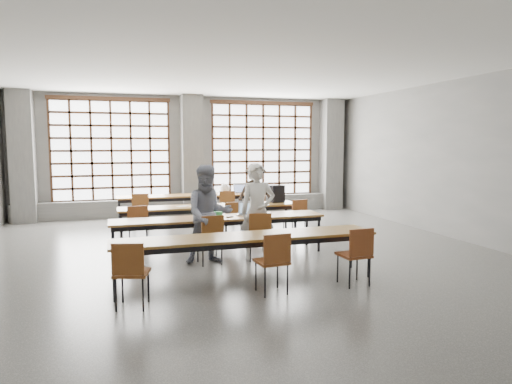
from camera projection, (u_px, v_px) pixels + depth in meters
floor at (238, 256)px, 8.58m from camera, size 11.00×11.00×0.00m
ceiling at (238, 66)px, 8.21m from camera, size 11.00×11.00×0.00m
wall_back at (191, 155)px, 13.62m from camera, size 10.00×0.00×10.00m
wall_front at (442, 195)px, 3.17m from camera, size 10.00×0.00×10.00m
wall_right at (461, 160)px, 9.87m from camera, size 0.00×11.00×11.00m
column_left at (22, 157)px, 12.03m from camera, size 0.60×0.55×3.50m
column_mid at (192, 156)px, 13.36m from camera, size 0.60×0.55×3.50m
column_right at (331, 154)px, 14.68m from camera, size 0.60×0.55×3.50m
window_left at (112, 151)px, 12.87m from camera, size 3.32×0.12×3.00m
window_right at (263, 150)px, 14.19m from camera, size 3.32×0.12×3.00m
sill_ledge at (192, 206)px, 13.59m from camera, size 9.80×0.35×0.50m
desk_row_a at (193, 197)px, 12.30m from camera, size 4.00×0.70×0.73m
desk_row_b at (210, 208)px, 10.17m from camera, size 4.00×0.70×0.73m
desk_row_c at (219, 220)px, 8.58m from camera, size 4.00×0.70×0.73m
desk_row_d at (247, 240)px, 6.86m from camera, size 4.00×0.70×0.73m
chair_back_left at (141, 207)px, 11.30m from camera, size 0.47×0.47×0.88m
chair_back_mid at (227, 204)px, 11.95m from camera, size 0.48×0.49×0.88m
chair_back_right at (257, 202)px, 12.19m from camera, size 0.44×0.44×0.88m
chair_mid_left at (138, 222)px, 9.12m from camera, size 0.43×0.44×0.88m
chair_mid_centre at (234, 217)px, 9.70m from camera, size 0.49×0.49×0.88m
chair_mid_right at (296, 214)px, 10.13m from camera, size 0.50×0.51×0.88m
chair_front_left at (211, 234)px, 7.91m from camera, size 0.45×0.46×0.88m
chair_front_right at (259, 231)px, 8.17m from camera, size 0.48×0.48×0.88m
chair_near_left at (130, 268)px, 5.77m from camera, size 0.51×0.52×0.88m
chair_near_mid at (274, 257)px, 6.33m from camera, size 0.45×0.45×0.88m
chair_near_right at (357, 250)px, 6.72m from camera, size 0.44×0.45×0.88m
student_male at (258, 212)px, 8.26m from camera, size 0.67×0.47×1.75m
student_female at (209, 214)px, 7.99m from camera, size 0.86×0.67×1.74m
student_back at (255, 193)px, 12.28m from camera, size 1.08×0.70×1.57m
laptop_front at (247, 212)px, 8.83m from camera, size 0.45×0.43×0.26m
laptop_back at (240, 190)px, 12.79m from camera, size 0.38×0.32×0.26m
mouse at (267, 214)px, 8.83m from camera, size 0.11×0.08×0.04m
green_box at (216, 214)px, 8.63m from camera, size 0.26×0.15×0.09m
phone at (230, 217)px, 8.53m from camera, size 0.14×0.11×0.01m
paper_sheet_a at (183, 206)px, 10.04m from camera, size 0.36×0.33×0.00m
paper_sheet_b at (197, 206)px, 10.03m from camera, size 0.36×0.31×0.00m
paper_sheet_c at (215, 205)px, 10.20m from camera, size 0.33×0.27×0.00m
backpack at (277, 194)px, 10.66m from camera, size 0.35×0.26×0.40m
plastic_bag at (225, 188)px, 12.59m from camera, size 0.31×0.27×0.29m
red_pouch at (132, 269)px, 5.85m from camera, size 0.21×0.12×0.06m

